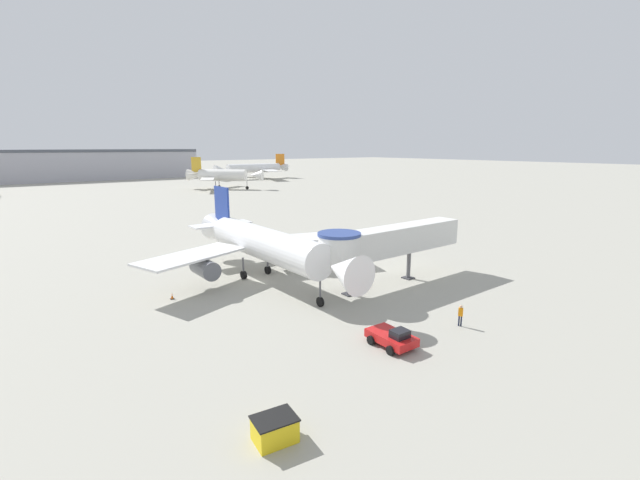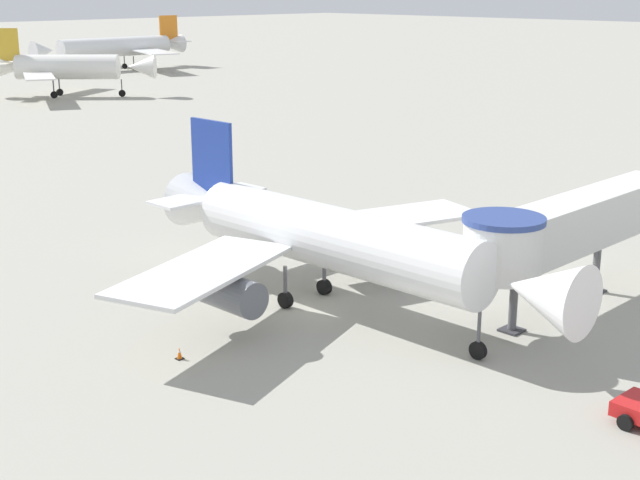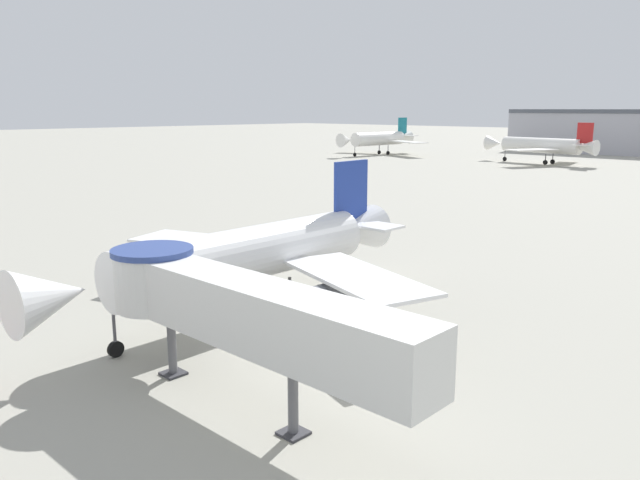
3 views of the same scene
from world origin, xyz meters
The scene contains 6 objects.
ground_plane centered at (0.00, 0.00, 0.00)m, with size 800.00×800.00×0.00m, color #9E9B8E.
main_airplane centered at (0.46, -0.45, 4.02)m, with size 26.54×27.89×9.49m.
jet_bridge centered at (9.57, -9.51, 4.71)m, with size 18.84×4.09×6.39m.
traffic_cone_port_wing centered at (-9.53, -0.42, 0.28)m, with size 0.36×0.36×0.60m.
background_jet_teal_tail centered at (-85.15, 119.66, 4.69)m, with size 32.30×29.73×10.70m.
background_jet_red_tail centered at (-36.95, 123.30, 4.48)m, with size 29.86×28.40×10.16m.
Camera 3 is at (30.86, -25.71, 13.25)m, focal length 35.00 mm.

